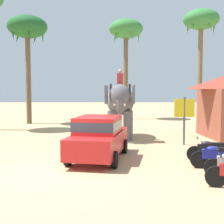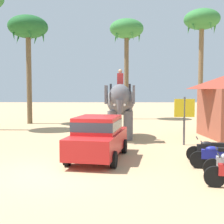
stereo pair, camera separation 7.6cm
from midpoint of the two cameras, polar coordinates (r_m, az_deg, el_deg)
The scene contains 9 objects.
ground_plane at distance 10.16m, azimuth -10.28°, elevation -11.36°, with size 120.00×120.00×0.00m, color tan.
car_sedan_foreground at distance 11.70m, azimuth -2.76°, elevation -4.60°, with size 2.37×4.32×1.70m.
elephant_with_mahout at distance 16.85m, azimuth 1.49°, elevation 1.68°, with size 1.70×3.89×3.88m.
motorcycle_mid_row at distance 10.88m, azimuth 19.39°, elevation -7.98°, with size 1.79×0.59×0.94m.
motorcycle_fourth_in_row at distance 11.82m, azimuth 18.35°, elevation -7.00°, with size 1.79×0.59×0.94m.
palm_tree_behind_elephant at distance 28.96m, azimuth 16.67°, elevation 15.96°, with size 3.20×3.20×10.03m.
palm_tree_left_of_road at distance 29.00m, azimuth 2.61°, elevation 15.06°, with size 3.20×3.20×9.46m.
palm_tree_far_back at distance 25.76m, azimuth -16.04°, elevation 14.89°, with size 3.20×3.20×8.78m.
signboard_yellow at distance 15.12m, azimuth 13.61°, elevation 0.15°, with size 1.00×0.10×2.40m.
Camera 1 is at (1.89, -9.61, 2.69)m, focal length 47.53 mm.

